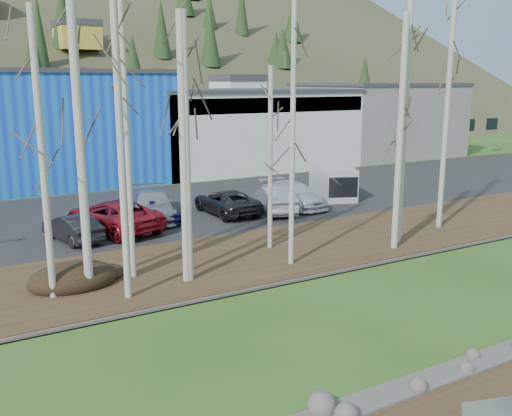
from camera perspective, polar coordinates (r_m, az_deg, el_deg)
near_bank_rocks at (r=17.19m, az=21.80°, el=-14.12°), size 80.00×0.80×0.50m
river at (r=19.68m, az=12.31°, el=-10.01°), size 80.00×8.00×0.90m
far_bank_rocks at (r=22.65m, az=5.29°, el=-6.72°), size 80.00×0.80×0.46m
far_bank at (r=25.17m, az=1.07°, el=-4.50°), size 80.00×7.00×0.15m
parking_lot at (r=34.29m, az=-8.04°, el=-0.01°), size 80.00×14.00×0.14m
building_blue at (r=45.65m, az=-22.08°, el=7.50°), size 20.40×12.24×8.30m
building_white at (r=51.43m, az=-1.61°, el=8.04°), size 18.36×12.24×6.80m
building_grey at (r=60.70m, az=11.93°, el=8.70°), size 14.28×12.24×7.30m
hillside at (r=91.49m, az=-23.27°, el=17.89°), size 160.00×72.00×35.00m
dirt_mound at (r=22.01m, az=-17.83°, el=-6.58°), size 3.23×2.28×0.63m
birch_0 at (r=20.07m, az=-20.59°, el=4.71°), size 0.23×0.23×9.69m
birch_1 at (r=21.36m, az=-12.76°, el=6.54°), size 0.20×0.20×10.36m
birch_2 at (r=20.24m, az=-17.17°, el=5.74°), size 0.30×0.30×10.19m
birch_3 at (r=19.18m, az=-13.46°, el=7.58°), size 0.23×0.23×11.51m
birch_4 at (r=20.67m, az=-6.98°, el=5.65°), size 0.28×0.28×9.71m
birch_5 at (r=24.92m, az=1.45°, el=4.88°), size 0.20×0.20×7.95m
birch_6 at (r=22.48m, az=3.68°, el=7.11°), size 0.21×0.21×10.36m
birch_7 at (r=26.51m, az=14.57°, el=7.91°), size 0.30×0.30×10.69m
birch_8 at (r=25.50m, az=14.22°, el=7.11°), size 0.28×0.28×10.11m
birch_9 at (r=29.86m, az=18.57°, el=9.50°), size 0.26×0.26×12.09m
birch_10 at (r=20.62m, az=-7.28°, el=5.63°), size 0.28×0.28×9.71m
car_1 at (r=27.95m, az=-17.87°, el=-1.89°), size 2.20×4.08×1.27m
car_2 at (r=29.19m, az=-14.06°, el=-0.74°), size 4.22×6.23×1.58m
car_3 at (r=31.32m, az=-10.32°, el=0.32°), size 3.57×5.80×1.57m
car_4 at (r=30.78m, az=-10.00°, el=-0.12°), size 2.00×4.04×1.33m
car_5 at (r=32.47m, az=1.98°, el=0.90°), size 3.05×4.88×1.52m
car_6 at (r=32.11m, az=-2.96°, el=0.62°), size 2.36×4.95×1.36m
car_7 at (r=33.91m, az=3.75°, el=1.34°), size 2.24×5.11×1.46m
van_white at (r=37.01m, az=7.75°, el=2.64°), size 3.49×5.03×2.03m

